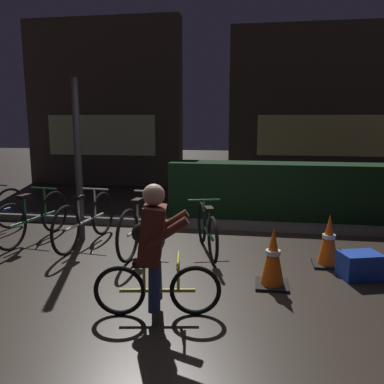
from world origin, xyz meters
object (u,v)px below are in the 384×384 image
parked_bike_center_left (86,220)px  cyclist (154,250)px  parked_bike_right_mid (207,229)px  blue_crate (360,265)px  parked_bike_center_right (143,225)px  street_post (78,161)px  parked_bike_left_mid (34,218)px  traffic_cone_near (273,258)px  traffic_cone_far (329,241)px

parked_bike_center_left → cyclist: 2.50m
parked_bike_right_mid → blue_crate: bearing=-125.9°
parked_bike_right_mid → cyclist: 1.91m
parked_bike_center_left → parked_bike_center_right: size_ratio=0.99×
parked_bike_right_mid → cyclist: bearing=155.4°
parked_bike_center_right → street_post: bearing=79.1°
street_post → parked_bike_left_mid: (-0.69, -0.14, -0.85)m
traffic_cone_near → traffic_cone_far: 1.04m
cyclist → parked_bike_center_left: bearing=118.7°
street_post → traffic_cone_near: bearing=-24.8°
parked_bike_center_right → traffic_cone_near: bearing=-114.5°
street_post → traffic_cone_near: 3.22m
parked_bike_left_mid → parked_bike_right_mid: (2.65, -0.12, -0.03)m
street_post → traffic_cone_far: street_post is taller
parked_bike_center_left → blue_crate: parked_bike_center_left is taller
cyclist → blue_crate: bearing=20.4°
cyclist → parked_bike_center_right: bearing=99.7°
parked_bike_right_mid → parked_bike_center_left: bearing=70.7°
parked_bike_left_mid → traffic_cone_near: 3.69m
parked_bike_center_left → parked_bike_center_right: parked_bike_center_right is taller
street_post → parked_bike_right_mid: bearing=-7.5°
street_post → parked_bike_center_right: 1.39m
parked_bike_center_right → traffic_cone_far: (2.47, -0.23, -0.04)m
parked_bike_center_left → blue_crate: bearing=-94.8°
parked_bike_left_mid → cyclist: size_ratio=1.34×
street_post → traffic_cone_near: street_post is taller
traffic_cone_near → cyclist: (-1.11, -0.83, 0.30)m
street_post → cyclist: 2.79m
traffic_cone_near → street_post: bearing=155.2°
parked_bike_center_left → cyclist: (1.55, -1.95, 0.27)m
parked_bike_center_left → parked_bike_right_mid: size_ratio=1.17×
street_post → parked_bike_right_mid: street_post is taller
parked_bike_center_left → street_post: bearing=47.2°
street_post → parked_bike_left_mid: size_ratio=1.45×
parked_bike_center_right → parked_bike_right_mid: parked_bike_center_right is taller
parked_bike_left_mid → traffic_cone_far: (4.22, -0.40, -0.03)m
parked_bike_right_mid → traffic_cone_near: 1.35m
street_post → parked_bike_right_mid: (1.96, -0.26, -0.88)m
parked_bike_left_mid → traffic_cone_far: bearing=-87.4°
traffic_cone_far → cyclist: size_ratio=0.53×
parked_bike_right_mid → cyclist: size_ratio=1.17×
parked_bike_left_mid → parked_bike_center_right: 1.76m
traffic_cone_near → parked_bike_center_left: bearing=157.2°
street_post → traffic_cone_far: 3.68m
parked_bike_left_mid → parked_bike_center_left: bearing=-85.1°
traffic_cone_far → blue_crate: traffic_cone_far is taller
parked_bike_center_right → cyclist: bearing=-155.4°
parked_bike_left_mid → parked_bike_center_right: (1.75, -0.16, 0.01)m
street_post → cyclist: street_post is taller
parked_bike_center_left → blue_crate: (3.66, -0.71, -0.21)m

